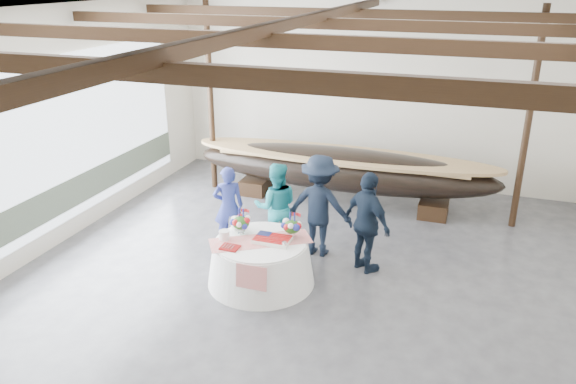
% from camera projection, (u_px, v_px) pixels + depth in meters
% --- Properties ---
extents(floor, '(10.00, 12.00, 0.01)m').
position_uv_depth(floor, '(293.00, 295.00, 9.36)').
color(floor, '#3D3D42').
rests_on(floor, ground).
extents(wall_back, '(10.00, 0.02, 4.50)m').
position_uv_depth(wall_back, '(372.00, 93.00, 13.80)').
color(wall_back, silver).
rests_on(wall_back, ground).
extents(wall_left, '(0.02, 12.00, 4.50)m').
position_uv_depth(wall_left, '(31.00, 138.00, 10.09)').
color(wall_left, silver).
rests_on(wall_left, ground).
extents(ceiling, '(10.00, 12.00, 0.01)m').
position_uv_depth(ceiling, '(294.00, 14.00, 7.71)').
color(ceiling, white).
rests_on(ceiling, wall_back).
extents(pavilion_structure, '(9.80, 11.76, 4.50)m').
position_uv_depth(pavilion_structure, '(309.00, 44.00, 8.54)').
color(pavilion_structure, black).
rests_on(pavilion_structure, ground).
extents(open_bay, '(0.03, 7.00, 3.20)m').
position_uv_depth(open_bay, '(73.00, 146.00, 11.10)').
color(open_bay, silver).
rests_on(open_bay, ground).
extents(longboat_display, '(7.06, 1.41, 1.32)m').
position_uv_depth(longboat_display, '(341.00, 169.00, 12.79)').
color(longboat_display, black).
rests_on(longboat_display, ground).
extents(banquet_table, '(1.85, 1.85, 0.79)m').
position_uv_depth(banquet_table, '(261.00, 262.00, 9.63)').
color(banquet_table, white).
rests_on(banquet_table, ground).
extents(tabletop_items, '(1.73, 1.39, 0.40)m').
position_uv_depth(tabletop_items, '(262.00, 229.00, 9.58)').
color(tabletop_items, red).
rests_on(tabletop_items, banquet_table).
extents(guest_woman_blue, '(0.70, 0.63, 1.62)m').
position_uv_depth(guest_woman_blue, '(229.00, 206.00, 10.84)').
color(guest_woman_blue, navy).
rests_on(guest_woman_blue, ground).
extents(guest_woman_teal, '(1.03, 0.92, 1.74)m').
position_uv_depth(guest_woman_teal, '(276.00, 207.00, 10.66)').
color(guest_woman_teal, teal).
rests_on(guest_woman_teal, ground).
extents(guest_man_left, '(1.29, 0.78, 1.96)m').
position_uv_depth(guest_man_left, '(320.00, 206.00, 10.44)').
color(guest_man_left, black).
rests_on(guest_man_left, ground).
extents(guest_man_right, '(1.14, 1.03, 1.86)m').
position_uv_depth(guest_man_right, '(367.00, 223.00, 9.83)').
color(guest_man_right, '#131F30').
rests_on(guest_man_right, ground).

